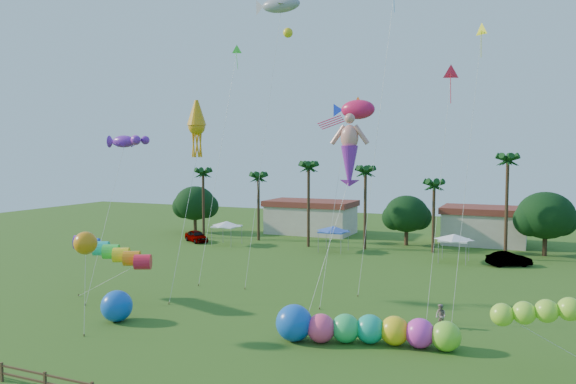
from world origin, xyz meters
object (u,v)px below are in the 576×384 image
at_px(spectator_b, 441,316).
at_px(caterpillar_inflatable, 359,329).
at_px(car_b, 509,259).
at_px(blue_ball, 117,306).
at_px(car_a, 196,236).

bearing_deg(spectator_b, caterpillar_inflatable, -94.53).
distance_m(car_b, caterpillar_inflatable, 30.21).
height_order(caterpillar_inflatable, blue_ball, caterpillar_inflatable).
bearing_deg(caterpillar_inflatable, car_a, 123.06).
bearing_deg(spectator_b, car_a, 178.58).
relative_size(car_a, blue_ball, 2.05).
xyz_separation_m(car_b, blue_ball, (-24.17, -31.61, 0.35)).
xyz_separation_m(car_b, caterpillar_inflatable, (-7.40, -29.29, 0.22)).
relative_size(spectator_b, blue_ball, 0.74).
relative_size(car_b, caterpillar_inflatable, 0.40).
bearing_deg(car_a, car_b, -56.77).
height_order(car_b, caterpillar_inflatable, caterpillar_inflatable).
bearing_deg(car_b, caterpillar_inflatable, 137.31).
bearing_deg(blue_ball, caterpillar_inflatable, 7.87).
distance_m(car_a, car_b, 38.46).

